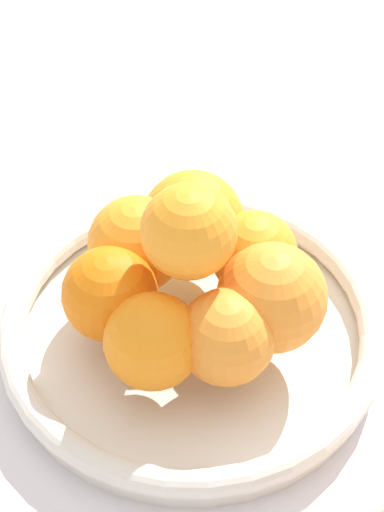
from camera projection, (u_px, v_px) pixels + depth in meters
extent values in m
plane|color=silver|center=(192.00, 343.00, 0.67)|extent=(4.00, 4.00, 0.00)
cylinder|color=silver|center=(192.00, 337.00, 0.67)|extent=(0.29, 0.29, 0.01)
torus|color=silver|center=(192.00, 324.00, 0.66)|extent=(0.30, 0.30, 0.02)
sphere|color=orange|center=(254.00, 254.00, 0.65)|extent=(0.07, 0.07, 0.07)
sphere|color=orange|center=(193.00, 222.00, 0.66)|extent=(0.08, 0.08, 0.08)
sphere|color=orange|center=(137.00, 244.00, 0.65)|extent=(0.08, 0.08, 0.08)
sphere|color=orange|center=(110.00, 294.00, 0.62)|extent=(0.07, 0.07, 0.07)
sphere|color=orange|center=(153.00, 341.00, 0.59)|extent=(0.07, 0.07, 0.07)
sphere|color=orange|center=(227.00, 337.00, 0.59)|extent=(0.07, 0.07, 0.07)
sphere|color=orange|center=(272.00, 295.00, 0.61)|extent=(0.08, 0.08, 0.08)
sphere|color=orange|center=(186.00, 231.00, 0.58)|extent=(0.07, 0.07, 0.07)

